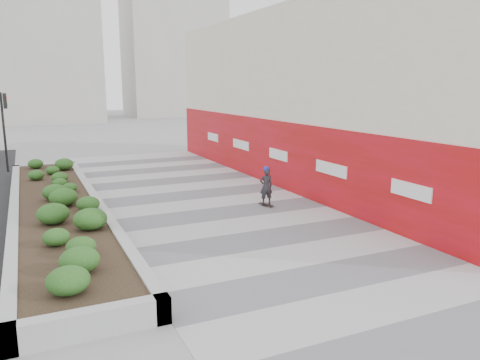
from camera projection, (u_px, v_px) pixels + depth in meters
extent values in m
plane|color=gray|center=(295.00, 259.00, 12.51)|extent=(160.00, 160.00, 0.00)
cube|color=#A8A8AD|center=(247.00, 228.00, 15.18)|extent=(8.00, 36.00, 0.01)
cube|color=beige|center=(324.00, 97.00, 22.59)|extent=(6.00, 24.00, 8.00)
cube|color=red|center=(269.00, 152.00, 21.87)|extent=(0.12, 24.00, 3.00)
cube|color=#9E9EA0|center=(90.00, 324.00, 8.55)|extent=(3.00, 0.30, 0.55)
cube|color=#9E9EA0|center=(45.00, 169.00, 24.31)|extent=(3.00, 0.30, 0.55)
cube|color=#9E9EA0|center=(15.00, 214.00, 15.88)|extent=(0.30, 18.00, 0.55)
cube|color=#9E9EA0|center=(97.00, 205.00, 16.99)|extent=(0.30, 18.00, 0.55)
cube|color=#2D2116|center=(57.00, 210.00, 16.44)|extent=(2.40, 17.40, 0.50)
cylinder|color=black|center=(4.00, 133.00, 24.68)|extent=(0.12, 0.12, 4.20)
cube|color=black|center=(5.00, 101.00, 24.43)|extent=(0.18, 0.28, 0.80)
cube|color=#ADAAA3|center=(28.00, 40.00, 57.43)|extent=(16.00, 12.00, 20.00)
cube|color=#ADAAA3|center=(173.00, 34.00, 69.68)|extent=(14.00, 10.00, 24.00)
cylinder|color=#595654|center=(261.00, 226.00, 15.38)|extent=(0.44, 0.44, 0.01)
cube|color=black|center=(266.00, 205.00, 17.92)|extent=(0.35, 0.75, 0.02)
imported|color=#27272C|center=(266.00, 186.00, 17.78)|extent=(0.55, 0.40, 1.41)
sphere|color=#1724C5|center=(266.00, 169.00, 17.64)|extent=(0.23, 0.23, 0.23)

